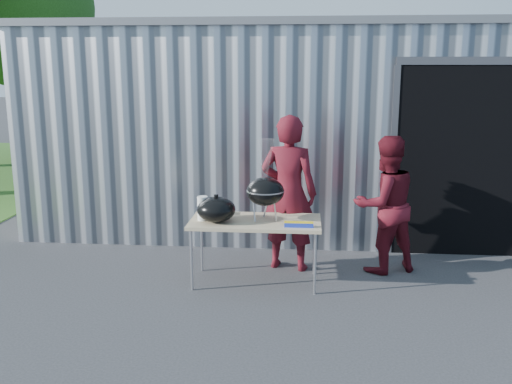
# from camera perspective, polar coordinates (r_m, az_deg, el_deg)

# --- Properties ---
(ground) EXTENTS (80.00, 80.00, 0.00)m
(ground) POSITION_cam_1_polar(r_m,az_deg,el_deg) (6.43, -3.59, -10.26)
(ground) COLOR #303032
(building) EXTENTS (8.20, 6.20, 3.10)m
(building) POSITION_cam_1_polar(r_m,az_deg,el_deg) (10.49, 5.07, 7.25)
(building) COLOR silver
(building) RESTS_ON ground
(tree_far) EXTENTS (3.68, 3.68, 6.10)m
(tree_far) POSITION_cam_1_polar(r_m,az_deg,el_deg) (16.68, -22.37, 16.68)
(tree_far) COLOR #442D19
(tree_far) RESTS_ON ground
(folding_table) EXTENTS (1.50, 0.75, 0.75)m
(folding_table) POSITION_cam_1_polar(r_m,az_deg,el_deg) (6.57, -0.07, -3.17)
(folding_table) COLOR tan
(folding_table) RESTS_ON ground
(kettle_grill) EXTENTS (0.44, 0.44, 0.94)m
(kettle_grill) POSITION_cam_1_polar(r_m,az_deg,el_deg) (6.47, 0.93, 0.76)
(kettle_grill) COLOR black
(kettle_grill) RESTS_ON folding_table
(grill_lid) EXTENTS (0.44, 0.44, 0.32)m
(grill_lid) POSITION_cam_1_polar(r_m,az_deg,el_deg) (6.48, -3.99, -1.75)
(grill_lid) COLOR black
(grill_lid) RESTS_ON folding_table
(paper_towels) EXTENTS (0.12, 0.12, 0.28)m
(paper_towels) POSITION_cam_1_polar(r_m,az_deg,el_deg) (6.56, -5.36, -1.64)
(paper_towels) COLOR white
(paper_towels) RESTS_ON folding_table
(white_tub) EXTENTS (0.20, 0.15, 0.10)m
(white_tub) POSITION_cam_1_polar(r_m,az_deg,el_deg) (6.82, -4.53, -1.86)
(white_tub) COLOR white
(white_tub) RESTS_ON folding_table
(foil_box) EXTENTS (0.32, 0.05, 0.06)m
(foil_box) POSITION_cam_1_polar(r_m,az_deg,el_deg) (6.29, 4.31, -3.26)
(foil_box) COLOR #1A31AF
(foil_box) RESTS_ON folding_table
(person_cook) EXTENTS (0.78, 0.60, 1.92)m
(person_cook) POSITION_cam_1_polar(r_m,az_deg,el_deg) (6.99, 3.28, -0.11)
(person_cook) COLOR #540F19
(person_cook) RESTS_ON ground
(person_bystander) EXTENTS (1.00, 0.91, 1.68)m
(person_bystander) POSITION_cam_1_polar(r_m,az_deg,el_deg) (7.09, 12.77, -1.24)
(person_bystander) COLOR #540F19
(person_bystander) RESTS_ON ground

